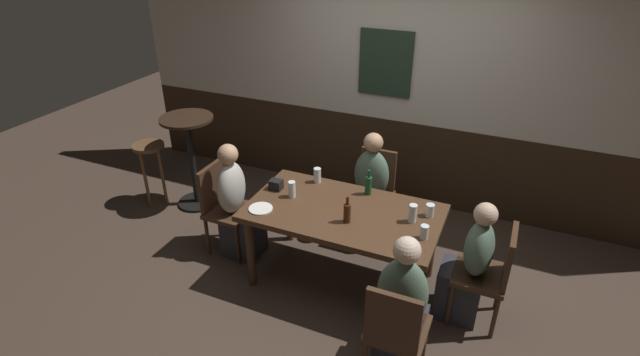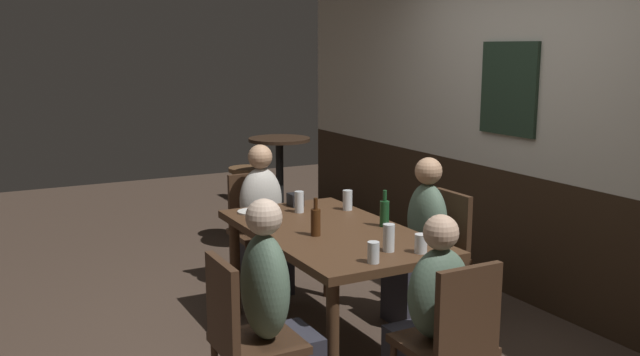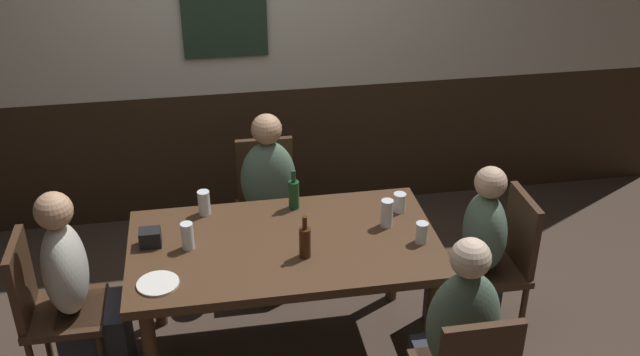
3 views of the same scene
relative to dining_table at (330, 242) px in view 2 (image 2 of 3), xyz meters
name	(u,v)px [view 2 (image 2 of 3)]	position (x,y,z in m)	size (l,w,h in m)	color
ground_plane	(330,340)	(0.00, 0.00, -0.66)	(12.00, 12.00, 0.00)	#423328
wall_back	(530,126)	(0.00, 1.65, 0.64)	(6.40, 0.13, 2.60)	#332316
dining_table	(330,242)	(0.00, 0.00, 0.00)	(1.61, 0.90, 0.74)	#472D1C
chair_right_near	(244,333)	(0.71, -0.87, -0.16)	(0.40, 0.40, 0.88)	#422B1C
chair_head_east	(453,338)	(1.22, 0.00, -0.16)	(0.40, 0.40, 0.88)	#422B1C
chair_head_west	(256,223)	(-1.22, 0.00, -0.16)	(0.40, 0.40, 0.88)	#422B1C
chair_mid_far	(440,248)	(0.00, 0.87, -0.16)	(0.40, 0.40, 0.88)	#422B1C
person_right_near	(274,330)	(0.71, -0.70, -0.17)	(0.34, 0.37, 1.15)	#2D2D38
person_head_east	(431,334)	(1.06, 0.00, -0.21)	(0.37, 0.34, 1.08)	#2D2D38
person_head_west	(264,230)	(-1.06, 0.00, -0.18)	(0.37, 0.34, 1.14)	#2D2D38
person_mid_far	(420,254)	(0.00, 0.70, -0.18)	(0.34, 0.37, 1.14)	#2D2D38
tumbler_short	(299,203)	(-0.49, 0.03, 0.15)	(0.06, 0.06, 0.15)	silver
beer_glass_half	(421,244)	(0.67, 0.20, 0.13)	(0.07, 0.07, 0.11)	silver
pint_glass_stout	(389,240)	(0.56, 0.06, 0.15)	(0.07, 0.07, 0.16)	silver
tumbler_water	(348,201)	(-0.40, 0.36, 0.14)	(0.07, 0.07, 0.14)	silver
highball_clear	(373,253)	(0.70, -0.12, 0.14)	(0.06, 0.06, 0.11)	silver
beer_bottle_green	(384,213)	(0.10, 0.34, 0.17)	(0.06, 0.06, 0.23)	#194723
beer_bottle_brown	(316,221)	(0.09, -0.15, 0.17)	(0.06, 0.06, 0.23)	#42230F
plate_white_large	(252,212)	(-0.64, -0.26, 0.09)	(0.20, 0.20, 0.01)	white
condiment_caddy	(295,200)	(-0.68, 0.09, 0.13)	(0.11, 0.09, 0.09)	black
side_bar_table	(280,185)	(-1.99, 0.57, -0.04)	(0.56, 0.56, 1.05)	black
bar_stool	(246,183)	(-2.44, 0.42, -0.09)	(0.34, 0.34, 0.72)	brown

